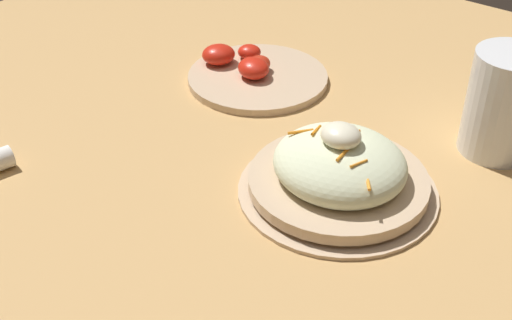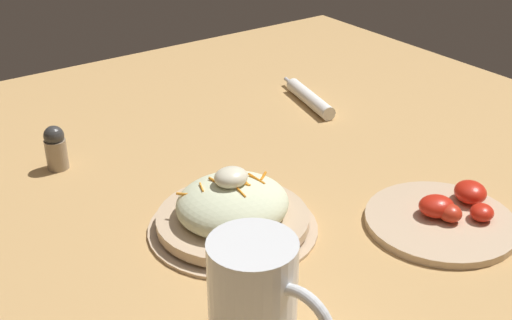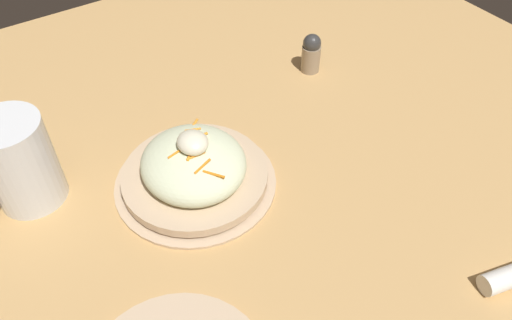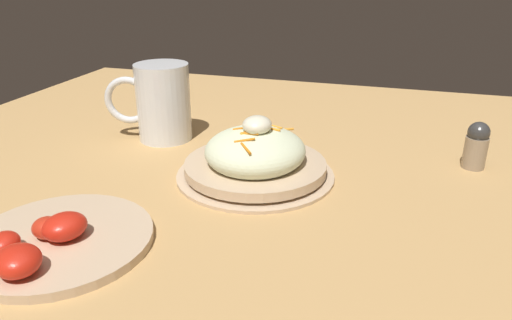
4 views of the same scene
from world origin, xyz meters
name	(u,v)px [view 3 (image 3 of 4)]	position (x,y,z in m)	size (l,w,h in m)	color
ground_plane	(271,214)	(0.00, 0.00, 0.00)	(1.43, 1.43, 0.00)	tan
salad_plate	(194,170)	(-0.11, -0.06, 0.03)	(0.24, 0.24, 0.10)	#D1B28E
beer_mug	(20,167)	(-0.22, -0.27, 0.06)	(0.09, 0.15, 0.14)	white
salt_shaker	(311,53)	(-0.24, 0.26, 0.04)	(0.03, 0.03, 0.07)	gray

